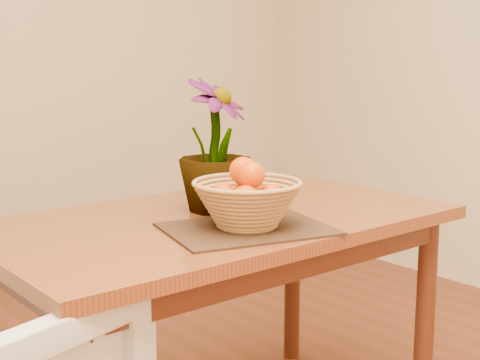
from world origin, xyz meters
TOP-DOWN VIEW (x-y plane):
  - table at (0.00, 0.30)m, footprint 1.40×0.80m
  - placemat at (-0.05, 0.11)m, footprint 0.51×0.43m
  - wicker_basket at (-0.05, 0.11)m, footprint 0.30×0.30m
  - orange_pile at (-0.05, 0.11)m, footprint 0.17×0.17m
  - potted_plant at (0.03, 0.36)m, footprint 0.31×0.31m

SIDE VIEW (x-z plane):
  - table at x=0.00m, z-range 0.29..1.04m
  - placemat at x=-0.05m, z-range 0.75..0.76m
  - wicker_basket at x=-0.05m, z-range 0.76..0.88m
  - orange_pile at x=-0.05m, z-range 0.79..0.94m
  - potted_plant at x=0.03m, z-range 0.75..1.16m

